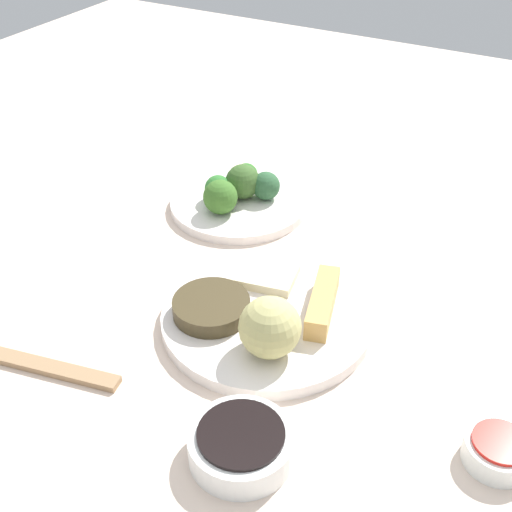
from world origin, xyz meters
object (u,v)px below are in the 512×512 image
object	(u,v)px
broccoli_plate	(239,203)
sauce_ramekin_sweet_and_sour	(498,452)
main_plate	(267,317)
soy_sauce_bowl	(241,446)
chopsticks_pair	(37,365)

from	to	relation	value
broccoli_plate	sauce_ramekin_sweet_and_sour	xyz separation A→B (m)	(-0.29, -0.46, 0.01)
main_plate	broccoli_plate	xyz separation A→B (m)	(0.22, 0.17, -0.00)
broccoli_plate	soy_sauce_bowl	xyz separation A→B (m)	(-0.40, -0.24, 0.01)
main_plate	soy_sauce_bowl	distance (m)	0.20
broccoli_plate	main_plate	bearing A→B (deg)	-142.77
main_plate	broccoli_plate	bearing A→B (deg)	37.23
broccoli_plate	soy_sauce_bowl	bearing A→B (deg)	-149.64
broccoli_plate	chopsticks_pair	xyz separation A→B (m)	(-0.41, 0.03, -0.00)
broccoli_plate	sauce_ramekin_sweet_and_sour	size ratio (longest dim) A/B	3.16
main_plate	sauce_ramekin_sweet_and_sour	size ratio (longest dim) A/B	3.83
soy_sauce_bowl	chopsticks_pair	bearing A→B (deg)	91.30
chopsticks_pair	sauce_ramekin_sweet_and_sour	bearing A→B (deg)	-75.89
main_plate	chopsticks_pair	size ratio (longest dim) A/B	1.27
sauce_ramekin_sweet_and_sour	main_plate	bearing A→B (deg)	76.18
soy_sauce_bowl	chopsticks_pair	distance (m)	0.26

